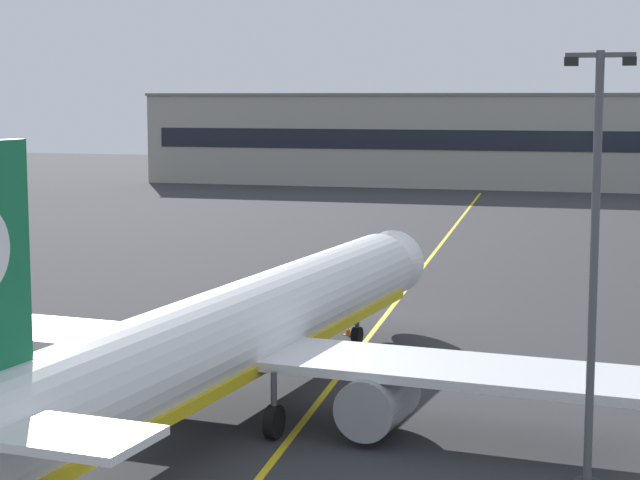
% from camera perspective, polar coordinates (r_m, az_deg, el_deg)
% --- Properties ---
extents(taxiway_centreline, '(13.45, 179.54, 0.01)m').
position_cam_1_polar(taxiway_centreline, '(62.17, 2.83, -4.57)').
color(taxiway_centreline, yellow).
rests_on(taxiway_centreline, ground).
extents(airliner_foreground, '(32.32, 41.52, 11.65)m').
position_cam_1_polar(airliner_foreground, '(44.59, -4.48, -4.91)').
color(airliner_foreground, white).
rests_on(airliner_foreground, ground).
extents(apron_lamp_post, '(2.24, 0.90, 14.28)m').
position_cam_1_polar(apron_lamp_post, '(37.36, 13.82, -1.12)').
color(apron_lamp_post, '#515156').
rests_on(apron_lamp_post, ground).
extents(safety_cone_by_nose_gear, '(0.44, 0.44, 0.55)m').
position_cam_1_polar(safety_cone_by_nose_gear, '(60.59, 1.45, -4.63)').
color(safety_cone_by_nose_gear, orange).
rests_on(safety_cone_by_nose_gear, ground).
extents(terminal_building, '(114.84, 12.40, 13.36)m').
position_cam_1_polar(terminal_building, '(160.73, 11.08, 5.00)').
color(terminal_building, '#9E998E').
rests_on(terminal_building, ground).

